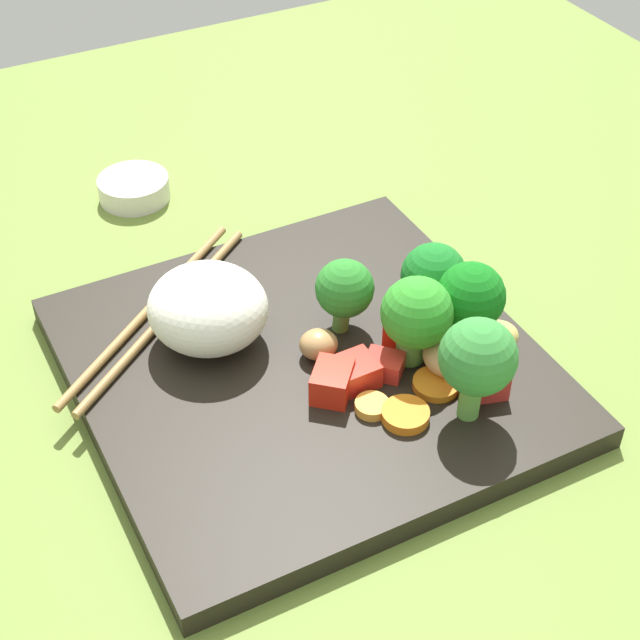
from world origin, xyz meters
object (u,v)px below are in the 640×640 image
Objects in this scene: square_plate at (307,369)px; broccoli_floret_1 at (416,315)px; carrot_slice_3 at (436,384)px; sauce_cup at (134,188)px; chopstick_pair at (157,313)px; rice_mound at (208,308)px.

square_plate is 4.52× the size of broccoli_floret_1.
sauce_cup is at bearing -74.36° from carrot_slice_3.
carrot_slice_3 and chopstick_pair have the same top height.
carrot_slice_3 is 33.41cm from sauce_cup.
broccoli_floret_1 is 2.13× the size of carrot_slice_3.
chopstick_pair is (2.34, -3.97, -2.43)cm from rice_mound.
square_plate is 11.32cm from chopstick_pair.
carrot_slice_3 is 19.87cm from chopstick_pair.
rice_mound is at bearing 84.81° from sauce_cup.
broccoli_floret_1 is at bearing 100.68° from chopstick_pair.
broccoli_floret_1 reaches higher than chopstick_pair.
carrot_slice_3 is at bearing 135.21° from square_plate.
broccoli_floret_1 is (-11.05, 7.86, 1.01)cm from rice_mound.
square_plate is at bearing 96.29° from sauce_cup.
sauce_cup is at bearing -72.66° from broccoli_floret_1.
carrot_slice_3 is at bearing 94.06° from chopstick_pair.
broccoli_floret_1 is at bearing -92.13° from carrot_slice_3.
square_plate is 9.63× the size of carrot_slice_3.
broccoli_floret_1 reaches higher than square_plate.
carrot_slice_3 is 0.51× the size of sauce_cup.
rice_mound is at bearing 82.61° from chopstick_pair.
square_plate is 7.65cm from rice_mound.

